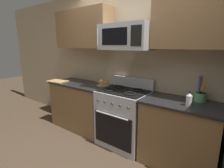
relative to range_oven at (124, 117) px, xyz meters
name	(u,v)px	position (x,y,z in m)	size (l,w,h in m)	color
ground_plane	(96,166)	(0.00, -0.69, -0.47)	(16.00, 16.00, 0.00)	#473828
wall_back	(136,65)	(0.00, 0.37, 0.83)	(8.00, 0.10, 2.60)	tan
counter_left	(81,105)	(-1.01, 0.00, -0.02)	(1.23, 0.60, 0.91)	olive
range_oven	(124,117)	(0.00, 0.00, 0.00)	(0.76, 0.64, 1.09)	#B2B5BA
counter_right	(179,135)	(0.88, 0.00, -0.02)	(0.98, 0.60, 0.91)	olive
microwave	(126,37)	(0.00, 0.03, 1.26)	(0.79, 0.44, 0.38)	#B2B5BA
upper_cabinets_left	(84,29)	(-1.01, 0.15, 1.44)	(1.22, 0.34, 0.68)	olive
upper_cabinets_right	(194,20)	(0.89, 0.15, 1.44)	(0.97, 0.34, 0.68)	olive
utensil_crock	(200,96)	(1.05, 0.18, 0.51)	(0.15, 0.15, 0.33)	#59AD66
fruit_basket	(103,83)	(-0.53, 0.11, 0.49)	(0.24, 0.24, 0.11)	#9E7A4C
cutting_board	(58,81)	(-1.47, -0.17, 0.44)	(0.39, 0.26, 0.02)	tan
bottle_vinegar	(189,99)	(0.97, -0.09, 0.52)	(0.07, 0.07, 0.18)	silver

